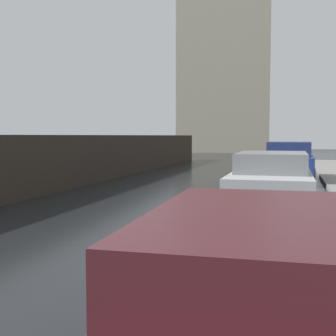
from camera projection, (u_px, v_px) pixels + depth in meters
car_blue_near_kerb at (289, 161)px, 17.16m from camera, size 1.88×4.10×1.54m
car_maroon_mid_road at (287, 313)px, 2.68m from camera, size 1.90×3.87×1.36m
car_silver_far_ahead at (272, 182)px, 10.01m from camera, size 1.75×4.42×1.41m
distant_tower at (224, 57)px, 50.92m from camera, size 10.86×12.59×21.46m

